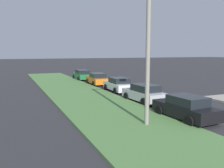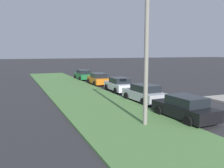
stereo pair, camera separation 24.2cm
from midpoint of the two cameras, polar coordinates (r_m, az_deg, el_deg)
The scene contains 7 objects.
grass_median at distance 17.72m, azimuth -2.17°, elevation -5.51°, with size 60.00×6.00×0.12m, color #517F42.
parked_car_black at distance 15.25m, azimuth 17.42°, elevation -5.49°, with size 4.37×2.15×1.47m.
parked_car_silver at distance 19.79m, azimuth 8.08°, elevation -2.25°, with size 4.37×2.16×1.47m.
parked_car_white at distance 24.84m, azimuth 1.99°, elevation -0.17°, with size 4.36×2.14×1.47m.
parked_car_orange at distance 30.19m, azimuth -3.06°, elevation 1.21°, with size 4.37×2.15×1.47m.
parked_car_green at distance 35.78m, azimuth -6.67°, elevation 2.17°, with size 4.30×2.02×1.47m.
streetlight at distance 13.08m, azimuth 10.23°, elevation 8.84°, with size 0.68×2.87×7.50m.
Camera 2 is at (-6.19, 12.75, 4.08)m, focal length 38.20 mm.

